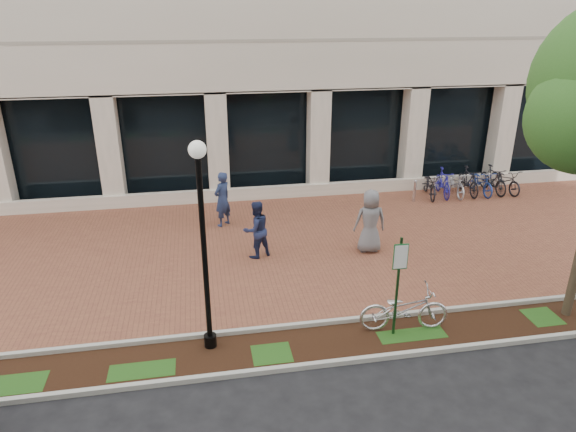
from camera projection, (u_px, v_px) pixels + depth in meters
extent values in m
plane|color=black|center=(291.00, 246.00, 16.48)|extent=(120.00, 120.00, 0.00)
cube|color=brown|center=(291.00, 246.00, 16.48)|extent=(40.00, 9.00, 0.01)
cube|color=black|center=(333.00, 343.00, 11.70)|extent=(40.00, 1.50, 0.01)
cube|color=#A6A69C|center=(325.00, 323.00, 12.36)|extent=(40.00, 0.12, 0.12)
cube|color=#A6A69C|center=(343.00, 362.00, 10.99)|extent=(40.00, 0.12, 0.12)
cube|color=black|center=(266.00, 140.00, 20.79)|extent=(40.00, 0.15, 4.20)
cube|color=beige|center=(271.00, 192.00, 20.49)|extent=(40.00, 0.25, 0.50)
cube|color=beige|center=(269.00, 145.00, 20.16)|extent=(0.80, 0.80, 4.20)
cube|color=#153918|center=(397.00, 288.00, 11.56)|extent=(0.05, 0.05, 2.49)
cube|color=#175C29|center=(401.00, 257.00, 11.23)|extent=(0.34, 0.02, 0.62)
cube|color=white|center=(401.00, 257.00, 11.22)|extent=(0.30, 0.01, 0.56)
cylinder|color=black|center=(210.00, 341.00, 11.54)|extent=(0.28, 0.28, 0.30)
cylinder|color=black|center=(205.00, 259.00, 10.76)|extent=(0.12, 0.12, 4.42)
sphere|color=silver|center=(197.00, 150.00, 9.87)|extent=(0.36, 0.36, 0.36)
imported|color=silver|center=(404.00, 309.00, 12.01)|extent=(2.17, 0.94, 1.11)
imported|color=navy|center=(222.00, 199.00, 17.67)|extent=(0.83, 0.83, 1.94)
imported|color=#1E264B|center=(256.00, 230.00, 15.44)|extent=(1.08, 0.98, 1.80)
imported|color=slate|center=(370.00, 221.00, 15.77)|extent=(1.02, 0.70, 2.01)
cylinder|color=#BBBBC0|center=(414.00, 192.00, 20.08)|extent=(0.11, 0.11, 0.79)
sphere|color=#BBBBC0|center=(415.00, 181.00, 19.91)|extent=(0.12, 0.12, 0.12)
imported|color=black|center=(430.00, 185.00, 20.59)|extent=(1.04, 2.00, 1.00)
imported|color=#242197|center=(443.00, 183.00, 20.66)|extent=(0.80, 1.91, 1.11)
imported|color=#B8B9BD|center=(455.00, 183.00, 20.77)|extent=(0.85, 1.97, 1.00)
imported|color=black|center=(468.00, 181.00, 20.84)|extent=(0.61, 1.88, 1.11)
imported|color=navy|center=(480.00, 182.00, 20.95)|extent=(0.68, 1.91, 1.00)
imported|color=black|center=(493.00, 180.00, 21.02)|extent=(0.63, 1.88, 1.11)
imported|color=black|center=(505.00, 180.00, 21.13)|extent=(0.87, 1.97, 1.00)
cylinder|color=#BBBBC0|center=(468.00, 185.00, 20.90)|extent=(0.04, 0.04, 0.80)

